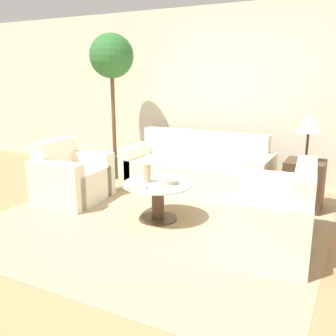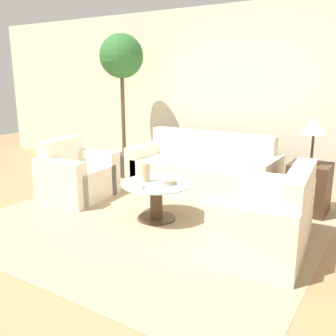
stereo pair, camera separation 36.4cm
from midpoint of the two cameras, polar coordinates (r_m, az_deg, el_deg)
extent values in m
plane|color=#9E754C|center=(3.87, -9.91, -10.74)|extent=(14.00, 14.00, 0.00)
cube|color=beige|center=(5.84, 5.59, 10.95)|extent=(10.00, 0.06, 2.60)
cube|color=tan|center=(4.32, -3.97, -7.79)|extent=(3.59, 3.35, 0.01)
cube|color=beige|center=(5.26, 2.17, -1.36)|extent=(1.88, 0.78, 0.42)
cube|color=beige|center=(5.48, 3.52, 1.37)|extent=(1.88, 0.18, 0.82)
cube|color=beige|center=(5.69, -6.43, 0.58)|extent=(0.20, 0.78, 0.59)
cube|color=beige|center=(4.93, 12.14, -1.76)|extent=(0.20, 0.78, 0.59)
cube|color=beige|center=(5.08, -16.15, -2.50)|extent=(0.78, 0.77, 0.42)
cube|color=beige|center=(5.20, -18.61, -0.23)|extent=(0.24, 0.72, 0.79)
cube|color=beige|center=(4.80, -18.79, -2.65)|extent=(0.73, 0.26, 0.59)
cube|color=beige|center=(5.32, -13.89, -0.69)|extent=(0.73, 0.26, 0.59)
cube|color=beige|center=(3.72, 12.62, -8.35)|extent=(0.84, 1.12, 0.42)
cube|color=beige|center=(3.63, 17.16, -6.04)|extent=(0.29, 1.06, 0.80)
cube|color=beige|center=(4.18, 13.82, -4.72)|extent=(0.76, 0.28, 0.59)
cube|color=beige|center=(3.21, 11.20, -10.43)|extent=(0.76, 0.28, 0.59)
cylinder|color=#422D1E|center=(4.32, -3.97, -7.71)|extent=(0.44, 0.44, 0.02)
cylinder|color=#422D1E|center=(4.25, -4.02, -5.25)|extent=(0.14, 0.14, 0.41)
cylinder|color=#B2C6C6|center=(4.18, -4.07, -2.47)|extent=(0.79, 0.79, 0.02)
cube|color=#422D1E|center=(4.82, 17.95, -2.45)|extent=(0.46, 0.46, 0.60)
cylinder|color=#422D1E|center=(4.74, 18.23, 1.16)|extent=(0.18, 0.18, 0.02)
cylinder|color=#422D1E|center=(4.71, 18.39, 3.23)|extent=(0.03, 0.03, 0.32)
cone|color=white|center=(4.67, 18.65, 6.48)|extent=(0.30, 0.30, 0.21)
cylinder|color=#3D3833|center=(6.11, -9.74, 0.31)|extent=(0.35, 0.35, 0.36)
cylinder|color=brown|center=(5.97, -10.08, 8.26)|extent=(0.06, 0.06, 1.34)
sphere|color=#2D662D|center=(5.95, -10.44, 16.47)|extent=(0.67, 0.67, 0.67)
cylinder|color=tan|center=(4.21, -5.69, -0.78)|extent=(0.09, 0.09, 0.21)
cylinder|color=gray|center=(4.14, -1.85, -2.17)|extent=(0.14, 0.14, 0.05)
cube|color=beige|center=(4.02, -7.39, -2.82)|extent=(0.25, 0.22, 0.04)
camera|label=1|loc=(0.18, -92.39, -0.60)|focal=40.00mm
camera|label=2|loc=(0.18, 87.61, 0.60)|focal=40.00mm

